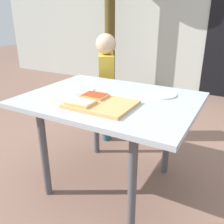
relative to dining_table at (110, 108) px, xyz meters
name	(u,v)px	position (x,y,z in m)	size (l,w,h in m)	color
ground_plane	(110,181)	(0.00, 0.00, -0.61)	(16.00, 16.00, 0.00)	#7E5C4F
house_wall_back	(200,9)	(0.00, 2.78, 0.66)	(8.00, 0.20, 2.54)	#ADB2A8
dining_table	(110,108)	(0.00, 0.00, 0.00)	(1.14, 0.87, 0.69)	#A8B0B5
cutting_board	(101,104)	(0.03, -0.17, 0.09)	(0.39, 0.31, 0.02)	tan
pizza_slice_near_left	(81,102)	(-0.06, -0.25, 0.11)	(0.16, 0.12, 0.02)	tan
pizza_slice_far_left	(95,96)	(-0.06, -0.10, 0.11)	(0.16, 0.12, 0.02)	tan
plate_white_right	(161,94)	(0.28, 0.22, 0.08)	(0.21, 0.21, 0.01)	silver
plate_white_left	(79,90)	(-0.27, 0.02, 0.08)	(0.21, 0.21, 0.01)	silver
child_left	(106,79)	(-0.40, 0.64, 0.01)	(0.25, 0.28, 1.04)	#2C4F58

